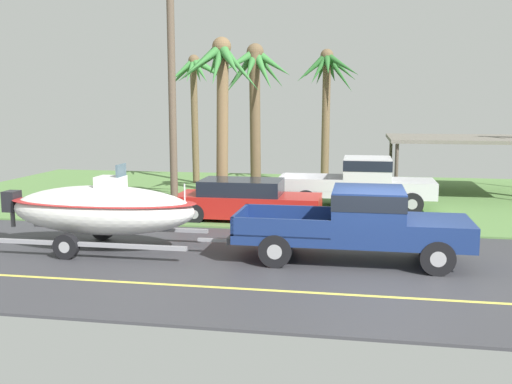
# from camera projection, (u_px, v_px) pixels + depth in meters

# --- Properties ---
(ground) EXTENTS (36.00, 22.00, 0.11)m
(ground) POSITION_uv_depth(u_px,v_px,m) (374.00, 209.00, 21.68)
(ground) COLOR #38383D
(pickup_truck_towing) EXTENTS (5.91, 2.01, 1.83)m
(pickup_truck_towing) POSITION_uv_depth(u_px,v_px,m) (366.00, 221.00, 14.25)
(pickup_truck_towing) COLOR navy
(pickup_truck_towing) RESTS_ON ground
(boat_on_trailer) EXTENTS (6.33, 2.35, 2.31)m
(boat_on_trailer) POSITION_uv_depth(u_px,v_px,m) (102.00, 209.00, 15.45)
(boat_on_trailer) COLOR gray
(boat_on_trailer) RESTS_ON ground
(parked_pickup_background) EXTENTS (5.88, 2.00, 1.92)m
(parked_pickup_background) POSITION_uv_depth(u_px,v_px,m) (366.00, 181.00, 21.41)
(parked_pickup_background) COLOR silver
(parked_pickup_background) RESTS_ON ground
(parked_sedan_near) EXTENTS (4.77, 1.85, 1.38)m
(parked_sedan_near) POSITION_uv_depth(u_px,v_px,m) (247.00, 201.00, 19.37)
(parked_sedan_near) COLOR #B21E19
(parked_sedan_near) RESTS_ON ground
(carport_awning) EXTENTS (6.33, 5.19, 2.48)m
(carport_awning) POSITION_uv_depth(u_px,v_px,m) (465.00, 140.00, 24.51)
(carport_awning) COLOR #4C4238
(carport_awning) RESTS_ON ground
(palm_tree_near_left) EXTENTS (3.24, 2.55, 6.22)m
(palm_tree_near_left) POSITION_uv_depth(u_px,v_px,m) (221.00, 84.00, 20.67)
(palm_tree_near_left) COLOR brown
(palm_tree_near_left) RESTS_ON ground
(palm_tree_near_right) EXTENTS (3.09, 2.74, 6.35)m
(palm_tree_near_right) POSITION_uv_depth(u_px,v_px,m) (327.00, 83.00, 26.57)
(palm_tree_near_right) COLOR brown
(palm_tree_near_right) RESTS_ON ground
(palm_tree_mid) EXTENTS (2.95, 2.61, 6.19)m
(palm_tree_mid) POSITION_uv_depth(u_px,v_px,m) (254.00, 87.00, 22.63)
(palm_tree_mid) COLOR brown
(palm_tree_mid) RESTS_ON ground
(palm_tree_far_right) EXTENTS (3.26, 3.17, 6.17)m
(palm_tree_far_right) POSITION_uv_depth(u_px,v_px,m) (197.00, 84.00, 27.67)
(palm_tree_far_right) COLOR brown
(palm_tree_far_right) RESTS_ON ground
(utility_pole) EXTENTS (0.24, 1.80, 8.58)m
(utility_pole) POSITION_uv_depth(u_px,v_px,m) (172.00, 85.00, 18.42)
(utility_pole) COLOR brown
(utility_pole) RESTS_ON ground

